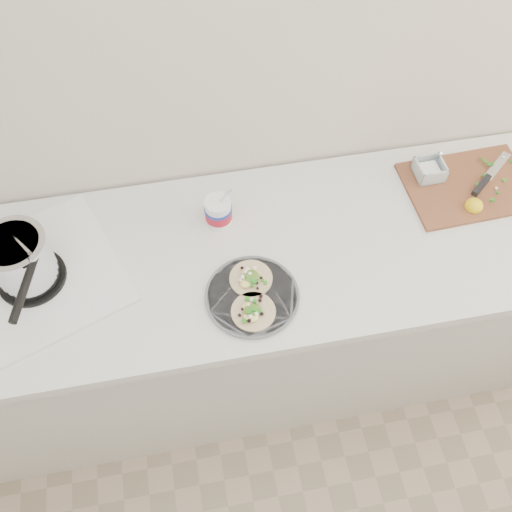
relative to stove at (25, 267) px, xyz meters
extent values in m
cube|color=beige|center=(0.55, 0.30, 0.32)|extent=(3.50, 0.05, 2.60)
cube|color=beige|center=(0.55, 0.00, -0.55)|extent=(2.40, 0.62, 0.86)
cube|color=silver|center=(0.55, -0.02, -0.10)|extent=(2.44, 0.66, 0.04)
cube|color=silver|center=(0.00, 0.00, -0.07)|extent=(0.61, 0.59, 0.01)
cylinder|color=black|center=(0.00, 0.00, -0.06)|extent=(0.20, 0.20, 0.01)
torus|color=black|center=(0.00, 0.00, -0.04)|extent=(0.17, 0.17, 0.02)
cylinder|color=silver|center=(0.00, 0.00, 0.04)|extent=(0.17, 0.17, 0.15)
cylinder|color=#535459|center=(0.62, -0.17, -0.07)|extent=(0.26, 0.26, 0.01)
cylinder|color=#535459|center=(0.62, -0.17, -0.07)|extent=(0.27, 0.27, 0.00)
cylinder|color=white|center=(0.56, 0.12, -0.03)|extent=(0.08, 0.08, 0.10)
cylinder|color=#AB1326|center=(0.56, 0.12, -0.03)|extent=(0.08, 0.08, 0.04)
cylinder|color=#192D99|center=(0.56, 0.12, -0.01)|extent=(0.08, 0.08, 0.01)
cube|color=brown|center=(1.39, 0.10, -0.07)|extent=(0.42, 0.30, 0.01)
cube|color=white|center=(1.27, 0.17, -0.05)|extent=(0.06, 0.06, 0.03)
ellipsoid|color=yellow|center=(1.36, 0.01, -0.05)|extent=(0.06, 0.06, 0.05)
cube|color=silver|center=(1.51, 0.16, -0.06)|extent=(0.13, 0.12, 0.00)
cube|color=black|center=(1.42, 0.09, -0.06)|extent=(0.09, 0.08, 0.02)
camera|label=1|loc=(0.48, -0.96, 1.35)|focal=40.00mm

